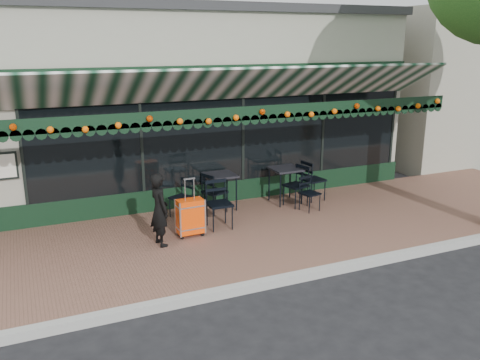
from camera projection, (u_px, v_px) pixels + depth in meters
name	position (u px, v px, depth m)	size (l,w,h in m)	color
ground	(263.00, 286.00, 8.31)	(80.00, 80.00, 0.00)	black
sidewalk	(219.00, 239.00, 10.06)	(18.00, 4.00, 0.15)	brown
curb	(265.00, 284.00, 8.22)	(18.00, 0.16, 0.15)	#9E9E99
restaurant_building	(144.00, 98.00, 14.62)	(12.00, 9.60, 4.50)	gray
neighbor_building_right	(473.00, 79.00, 19.76)	(12.00, 8.00, 4.80)	gray
woman	(159.00, 210.00, 9.42)	(0.51, 0.33, 1.39)	black
suitcase	(190.00, 217.00, 9.92)	(0.52, 0.31, 1.17)	#FF4508
cafe_table_a	(286.00, 171.00, 11.90)	(0.68, 0.68, 0.84)	black
cafe_table_b	(220.00, 178.00, 11.45)	(0.66, 0.66, 0.82)	black
chair_a_left	(296.00, 186.00, 11.72)	(0.48, 0.48, 0.96)	black
chair_a_right	(313.00, 180.00, 12.16)	(0.49, 0.49, 0.98)	black
chair_a_front	(310.00, 194.00, 11.42)	(0.39, 0.39, 0.78)	black
chair_b_left	(181.00, 198.00, 10.98)	(0.43, 0.43, 0.85)	black
chair_b_right	(215.00, 192.00, 11.28)	(0.46, 0.46, 0.93)	black
chair_b_front	(219.00, 205.00, 10.34)	(0.50, 0.50, 0.99)	black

